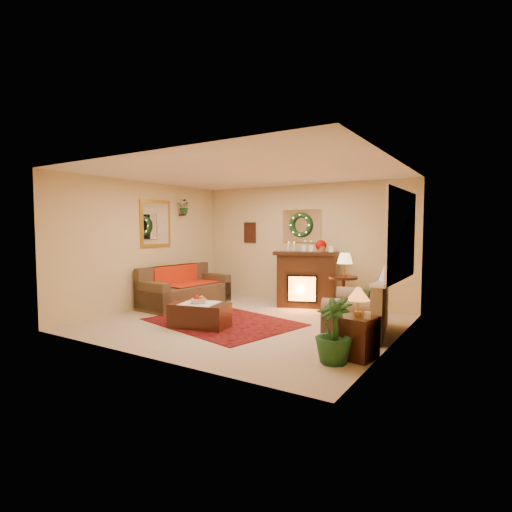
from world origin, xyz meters
The scene contains 31 objects.
floor centered at (0.00, 0.00, 0.00)m, with size 5.00×5.00×0.00m, color beige.
ceiling centered at (0.00, 0.00, 2.60)m, with size 5.00×5.00×0.00m, color white.
wall_back centered at (0.00, 2.25, 1.30)m, with size 5.00×5.00×0.00m, color #EFD88C.
wall_front centered at (0.00, -2.25, 1.30)m, with size 5.00×5.00×0.00m, color #EFD88C.
wall_left centered at (-2.50, 0.00, 1.30)m, with size 4.50×4.50×0.00m, color #EFD88C.
wall_right centered at (2.50, 0.00, 1.30)m, with size 4.50×4.50×0.00m, color #EFD88C.
area_rug centered at (-0.34, -0.19, 0.01)m, with size 2.48×1.86×0.01m, color #4D1015.
sofa centered at (-1.93, 0.60, 0.43)m, with size 0.87×1.97×0.85m, color #4F3317.
red_throw centered at (-2.00, 0.78, 0.46)m, with size 0.75×1.22×0.02m, color red.
fireplace centered at (0.32, 1.82, 0.55)m, with size 1.20×0.38×1.10m, color #332011.
poinsettia centered at (0.63, 1.84, 1.30)m, with size 0.22×0.22×0.22m, color #A80500.
mantel_candle_a centered at (-0.09, 1.81, 1.26)m, with size 0.06×0.06×0.17m, color white.
mantel_candle_b centered at (0.05, 1.80, 1.26)m, with size 0.06×0.06×0.17m, color white.
mantel_mirror centered at (0.00, 2.23, 1.70)m, with size 0.92×0.02×0.72m, color white.
wreath centered at (0.00, 2.19, 1.72)m, with size 0.55×0.55×0.11m, color #194719.
wall_art centered at (-1.35, 2.23, 1.55)m, with size 0.32×0.03×0.48m, color #381E11.
gold_mirror centered at (-2.48, 0.30, 1.75)m, with size 0.03×0.84×1.00m, color gold.
hanging_plant centered at (-2.34, 1.05, 1.97)m, with size 0.33×0.28×0.36m, color #194719.
loveseat centered at (1.87, 0.39, 0.42)m, with size 0.85×1.47×0.85m, color tan.
window_frame centered at (2.48, 0.55, 1.55)m, with size 0.03×1.86×1.36m, color white.
window_glass centered at (2.47, 0.55, 1.55)m, with size 0.02×1.70×1.22m, color black.
window_sill centered at (2.38, 0.55, 0.87)m, with size 0.22×1.86×0.04m, color white.
mini_tree centered at (2.37, 0.11, 1.04)m, with size 0.18×0.18×0.27m, color silver.
sill_plant centered at (2.40, 1.28, 1.08)m, with size 0.29×0.23×0.53m, color black.
side_table_round centered at (1.17, 1.67, 0.32)m, with size 0.55×0.55×0.72m, color #48331E.
lamp_cream centered at (1.19, 1.68, 0.88)m, with size 0.30×0.30×0.47m, color #E2C986.
end_table_square centered at (2.26, -0.84, 0.27)m, with size 0.44×0.44×0.54m, color #361D0E.
lamp_tiffany centered at (2.26, -0.81, 0.74)m, with size 0.29×0.29×0.42m, color #FFB012.
coffee_table centered at (-0.46, -0.68, 0.21)m, with size 0.95×0.52×0.40m, color #542718.
fruit_bowl centered at (-0.48, -0.69, 0.45)m, with size 0.26×0.26×0.06m, color silver.
floor_palm centered at (2.08, -1.19, 0.45)m, with size 1.35×1.35×2.42m, color #234C1B.
Camera 1 is at (3.82, -5.75, 1.65)m, focal length 28.00 mm.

